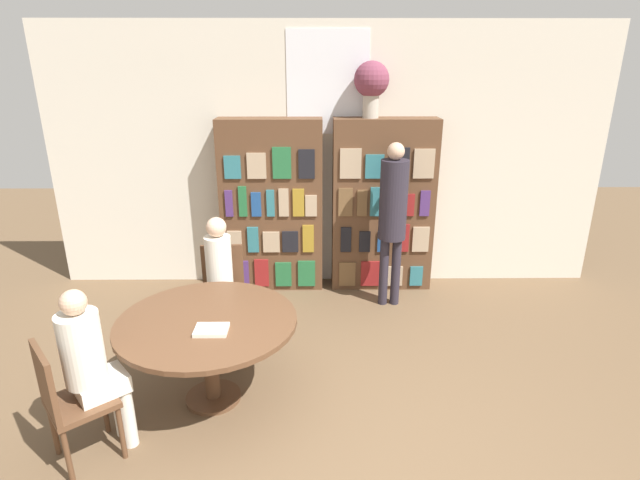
{
  "coord_description": "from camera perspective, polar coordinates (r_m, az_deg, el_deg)",
  "views": [
    {
      "loc": [
        -0.14,
        -2.45,
        2.59
      ],
      "look_at": [
        -0.1,
        1.8,
        1.05
      ],
      "focal_mm": 28.0,
      "sensor_mm": 36.0,
      "label": 1
    }
  ],
  "objects": [
    {
      "name": "flower_vase",
      "position": [
        5.59,
        5.91,
        17.46
      ],
      "size": [
        0.38,
        0.38,
        0.59
      ],
      "color": "#B7AD9E",
      "rests_on": "bookshelf_right"
    },
    {
      "name": "open_book_on_table",
      "position": [
        3.76,
        -12.31,
        -10.01
      ],
      "size": [
        0.24,
        0.18,
        0.03
      ],
      "color": "silver",
      "rests_on": "reading_table"
    },
    {
      "name": "bookshelf_left",
      "position": [
        5.79,
        -5.52,
        3.82
      ],
      "size": [
        1.16,
        0.34,
        1.99
      ],
      "color": "brown",
      "rests_on": "ground_plane"
    },
    {
      "name": "librarian_standing",
      "position": [
        5.32,
        8.35,
        3.53
      ],
      "size": [
        0.29,
        0.56,
        1.8
      ],
      "color": "#28232D",
      "rests_on": "ground_plane"
    },
    {
      "name": "reading_table",
      "position": [
        3.99,
        -12.71,
        -10.08
      ],
      "size": [
        1.38,
        1.38,
        0.73
      ],
      "color": "brown",
      "rests_on": "ground_plane"
    },
    {
      "name": "seated_reader_left",
      "position": [
        4.7,
        -11.45,
        -4.05
      ],
      "size": [
        0.26,
        0.37,
        1.26
      ],
      "rotation": [
        0.0,
        0.0,
        -3.07
      ],
      "color": "silver",
      "rests_on": "ground_plane"
    },
    {
      "name": "chair_left_side",
      "position": [
        4.94,
        -11.06,
        -5.31
      ],
      "size": [
        0.43,
        0.43,
        0.91
      ],
      "rotation": [
        0.0,
        0.0,
        -3.07
      ],
      "color": "brown",
      "rests_on": "ground_plane"
    },
    {
      "name": "chair_near_camera",
      "position": [
        3.78,
        -26.89,
        -15.85
      ],
      "size": [
        0.56,
        0.56,
        0.91
      ],
      "rotation": [
        0.0,
        0.0,
        -0.87
      ],
      "color": "brown",
      "rests_on": "ground_plane"
    },
    {
      "name": "bookshelf_right",
      "position": [
        5.82,
        7.2,
        3.86
      ],
      "size": [
        1.16,
        0.34,
        1.99
      ],
      "color": "brown",
      "rests_on": "ground_plane"
    },
    {
      "name": "seated_reader_right",
      "position": [
        3.7,
        -24.63,
        -12.58
      ],
      "size": [
        0.42,
        0.41,
        1.25
      ],
      "rotation": [
        0.0,
        0.0,
        -0.87
      ],
      "color": "silver",
      "rests_on": "ground_plane"
    },
    {
      "name": "wall_back",
      "position": [
        5.84,
        0.83,
        9.24
      ],
      "size": [
        6.4,
        0.07,
        3.0
      ],
      "color": "beige",
      "rests_on": "ground_plane"
    }
  ]
}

